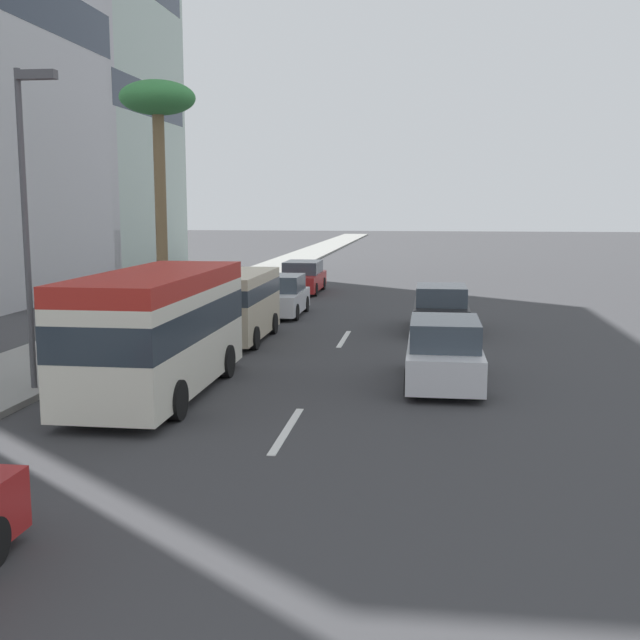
% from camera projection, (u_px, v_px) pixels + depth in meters
% --- Properties ---
extents(ground_plane, '(198.00, 198.00, 0.00)m').
position_uv_depth(ground_plane, '(365.00, 305.00, 34.34)').
color(ground_plane, '#38383A').
extents(sidewalk_right, '(162.00, 3.47, 0.15)m').
position_uv_depth(sidewalk_right, '(196.00, 300.00, 35.37)').
color(sidewalk_right, gray).
rests_on(sidewalk_right, ground_plane).
extents(lane_stripe_mid, '(3.20, 0.16, 0.01)m').
position_uv_depth(lane_stripe_mid, '(287.00, 430.00, 15.26)').
color(lane_stripe_mid, silver).
rests_on(lane_stripe_mid, ground_plane).
extents(lane_stripe_far, '(3.20, 0.16, 0.01)m').
position_uv_depth(lane_stripe_far, '(344.00, 339.00, 25.62)').
color(lane_stripe_far, silver).
rests_on(lane_stripe_far, ground_plane).
extents(minibus_lead, '(6.98, 2.41, 2.87)m').
position_uv_depth(minibus_lead, '(158.00, 328.00, 17.88)').
color(minibus_lead, silver).
rests_on(minibus_lead, ground_plane).
extents(car_second, '(4.26, 1.92, 1.62)m').
position_uv_depth(car_second, '(441.00, 309.00, 27.15)').
color(car_second, black).
rests_on(car_second, ground_plane).
extents(van_third, '(4.93, 2.23, 2.22)m').
position_uv_depth(van_third, '(233.00, 302.00, 25.15)').
color(van_third, beige).
rests_on(van_third, ground_plane).
extents(car_fourth, '(4.70, 1.93, 1.56)m').
position_uv_depth(car_fourth, '(302.00, 278.00, 39.22)').
color(car_fourth, '#A51E1E').
rests_on(car_fourth, ground_plane).
extents(car_fifth, '(4.05, 1.89, 1.60)m').
position_uv_depth(car_fifth, '(280.00, 296.00, 31.05)').
color(car_fifth, silver).
rests_on(car_fifth, ground_plane).
extents(car_seventh, '(4.36, 1.86, 1.65)m').
position_uv_depth(car_seventh, '(444.00, 353.00, 19.05)').
color(car_seventh, silver).
rests_on(car_seventh, ground_plane).
extents(pedestrian_mid_block, '(0.39, 0.37, 1.67)m').
position_uv_depth(pedestrian_mid_block, '(42.00, 319.00, 22.67)').
color(pedestrian_mid_block, red).
rests_on(pedestrian_mid_block, sidewalk_right).
extents(palm_tree, '(2.94, 2.94, 9.01)m').
position_uv_depth(palm_tree, '(158.00, 112.00, 30.28)').
color(palm_tree, brown).
rests_on(palm_tree, sidewalk_right).
extents(street_lamp, '(0.24, 0.97, 7.21)m').
position_uv_depth(street_lamp, '(28.00, 196.00, 17.54)').
color(street_lamp, '#4C4C51').
rests_on(street_lamp, sidewalk_right).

